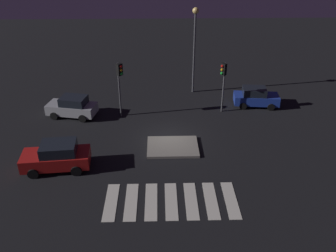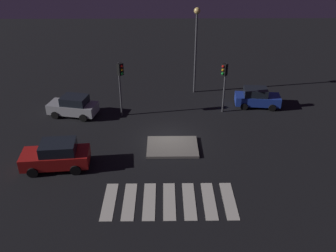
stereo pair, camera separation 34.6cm
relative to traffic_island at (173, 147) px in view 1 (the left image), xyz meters
The scene contains 9 objects.
ground_plane 1.46m from the traffic_island, 101.78° to the left, with size 80.00×80.00×0.00m, color black.
traffic_island is the anchor object (origin of this frame).
car_silver 9.63m from the traffic_island, 147.65° to the left, with size 4.23×2.50×1.75m.
car_blue 10.10m from the traffic_island, 41.76° to the left, with size 4.00×2.13×1.69m.
car_red 7.92m from the traffic_island, 163.37° to the right, with size 4.45×2.33×1.88m.
traffic_light_west 7.27m from the traffic_island, 128.74° to the left, with size 0.54×0.54×4.59m.
traffic_light_north 7.74m from the traffic_island, 52.45° to the left, with size 0.53×0.54×4.33m.
street_lamp 11.43m from the traffic_island, 76.95° to the left, with size 0.56×0.56×7.84m.
crosswalk_near 5.65m from the traffic_island, 93.02° to the right, with size 7.60×3.20×0.02m.
Camera 1 is at (-0.59, -22.77, 13.76)m, focal length 37.93 mm.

